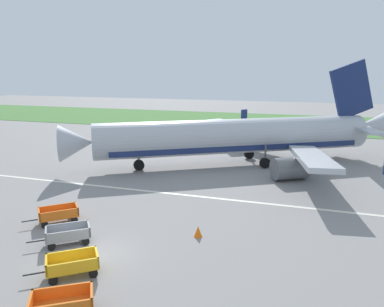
{
  "coord_description": "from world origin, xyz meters",
  "views": [
    {
      "loc": [
        10.99,
        -16.32,
        10.04
      ],
      "look_at": [
        1.1,
        14.42,
        2.8
      ],
      "focal_mm": 34.63,
      "sensor_mm": 36.0,
      "label": 1
    }
  ],
  "objects_px": {
    "baggage_cart_second_in_row": "(72,264)",
    "baggage_cart_fourth_in_row": "(58,214)",
    "baggage_cart_third_in_row": "(68,234)",
    "traffic_cone_near_plane": "(198,232)",
    "baggage_cart_nearest": "(62,304)",
    "airplane": "(245,137)"
  },
  "relations": [
    {
      "from": "airplane",
      "to": "baggage_cart_fourth_in_row",
      "type": "height_order",
      "value": "airplane"
    },
    {
      "from": "baggage_cart_nearest",
      "to": "baggage_cart_fourth_in_row",
      "type": "xyz_separation_m",
      "value": [
        -6.47,
        8.28,
        0.0
      ]
    },
    {
      "from": "baggage_cart_third_in_row",
      "to": "baggage_cart_fourth_in_row",
      "type": "relative_size",
      "value": 1.05
    },
    {
      "from": "baggage_cart_second_in_row",
      "to": "baggage_cart_fourth_in_row",
      "type": "bearing_deg",
      "value": 132.41
    },
    {
      "from": "baggage_cart_nearest",
      "to": "baggage_cart_second_in_row",
      "type": "bearing_deg",
      "value": 118.26
    },
    {
      "from": "baggage_cart_third_in_row",
      "to": "traffic_cone_near_plane",
      "type": "relative_size",
      "value": 4.79
    },
    {
      "from": "baggage_cart_nearest",
      "to": "traffic_cone_near_plane",
      "type": "relative_size",
      "value": 4.97
    },
    {
      "from": "baggage_cart_third_in_row",
      "to": "baggage_cart_second_in_row",
      "type": "bearing_deg",
      "value": -50.88
    },
    {
      "from": "traffic_cone_near_plane",
      "to": "baggage_cart_third_in_row",
      "type": "bearing_deg",
      "value": -155.2
    },
    {
      "from": "baggage_cart_second_in_row",
      "to": "baggage_cart_fourth_in_row",
      "type": "height_order",
      "value": "same"
    },
    {
      "from": "airplane",
      "to": "baggage_cart_fourth_in_row",
      "type": "xyz_separation_m",
      "value": [
        -9.1,
        -19.89,
        -2.45
      ]
    },
    {
      "from": "baggage_cart_nearest",
      "to": "baggage_cart_second_in_row",
      "type": "relative_size",
      "value": 1.04
    },
    {
      "from": "airplane",
      "to": "baggage_cart_third_in_row",
      "type": "xyz_separation_m",
      "value": [
        -6.55,
        -22.37,
        -2.45
      ]
    },
    {
      "from": "baggage_cart_second_in_row",
      "to": "traffic_cone_near_plane",
      "type": "relative_size",
      "value": 4.78
    },
    {
      "from": "baggage_cart_fourth_in_row",
      "to": "baggage_cart_second_in_row",
      "type": "bearing_deg",
      "value": -47.59
    },
    {
      "from": "baggage_cart_third_in_row",
      "to": "airplane",
      "type": "bearing_deg",
      "value": 73.68
    },
    {
      "from": "baggage_cart_nearest",
      "to": "baggage_cart_third_in_row",
      "type": "relative_size",
      "value": 1.04
    },
    {
      "from": "baggage_cart_third_in_row",
      "to": "baggage_cart_fourth_in_row",
      "type": "bearing_deg",
      "value": 135.87
    },
    {
      "from": "baggage_cart_second_in_row",
      "to": "baggage_cart_third_in_row",
      "type": "distance_m",
      "value": 3.74
    },
    {
      "from": "traffic_cone_near_plane",
      "to": "airplane",
      "type": "bearing_deg",
      "value": 91.53
    },
    {
      "from": "airplane",
      "to": "baggage_cart_fourth_in_row",
      "type": "relative_size",
      "value": 10.91
    },
    {
      "from": "baggage_cart_nearest",
      "to": "traffic_cone_near_plane",
      "type": "bearing_deg",
      "value": 70.89
    }
  ]
}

